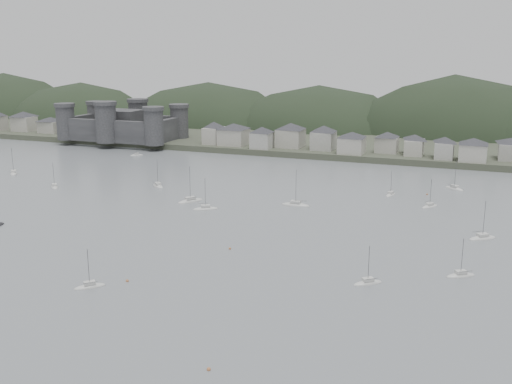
% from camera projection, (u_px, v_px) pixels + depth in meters
% --- Properties ---
extents(ground, '(900.00, 900.00, 0.00)m').
position_uv_depth(ground, '(131.00, 295.00, 126.16)').
color(ground, slate).
rests_on(ground, ground).
extents(far_shore_land, '(900.00, 250.00, 3.00)m').
position_uv_depth(far_shore_land, '(373.00, 127.00, 393.57)').
color(far_shore_land, '#383D2D').
rests_on(far_shore_land, ground).
extents(forested_ridge, '(851.55, 103.94, 102.57)m').
position_uv_depth(forested_ridge, '(373.00, 152.00, 371.65)').
color(forested_ridge, black).
rests_on(forested_ridge, ground).
extents(castle, '(66.00, 43.00, 20.00)m').
position_uv_depth(castle, '(123.00, 124.00, 328.58)').
color(castle, '#2F2F32').
rests_on(castle, far_shore_land).
extents(waterfront_town, '(451.48, 28.46, 12.92)m').
position_uv_depth(waterfront_town, '(441.00, 145.00, 272.93)').
color(waterfront_town, '#A4A296').
rests_on(waterfront_town, far_shore_land).
extents(sailboat_lead, '(8.49, 7.43, 11.76)m').
position_uv_depth(sailboat_lead, '(482.00, 238.00, 164.04)').
color(sailboat_lead, beige).
rests_on(sailboat_lead, ground).
extents(moored_fleet, '(249.43, 171.61, 13.61)m').
position_uv_depth(moored_fleet, '(141.00, 213.00, 189.48)').
color(moored_fleet, beige).
rests_on(moored_fleet, ground).
extents(mooring_buoys, '(120.20, 138.91, 0.70)m').
position_uv_depth(mooring_buoys, '(206.00, 251.00, 153.68)').
color(mooring_buoys, '#AE683A').
rests_on(mooring_buoys, ground).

